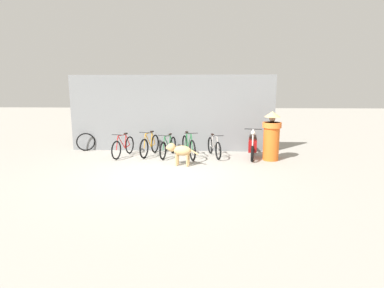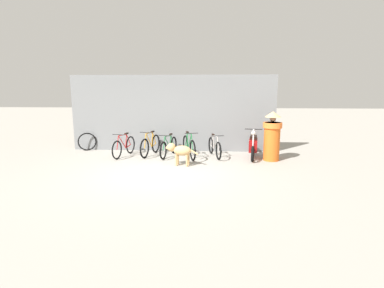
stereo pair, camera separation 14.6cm
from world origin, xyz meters
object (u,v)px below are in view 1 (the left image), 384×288
at_px(bicycle_4, 214,147).
at_px(spare_tire_left, 86,142).
at_px(bicycle_3, 188,147).
at_px(person_in_robes, 271,136).
at_px(bicycle_0, 123,147).
at_px(bicycle_1, 150,145).
at_px(motorcycle, 253,146).
at_px(bicycle_2, 168,147).
at_px(stray_dog, 180,151).

xyz_separation_m(bicycle_4, spare_tire_left, (-4.99, 0.74, 0.02)).
bearing_deg(bicycle_3, person_in_robes, 66.96).
bearing_deg(person_in_robes, bicycle_0, -8.85).
height_order(bicycle_1, spare_tire_left, bicycle_1).
height_order(bicycle_3, spare_tire_left, bicycle_3).
relative_size(bicycle_1, motorcycle, 0.92).
xyz_separation_m(bicycle_0, motorcycle, (4.61, 0.02, 0.08)).
xyz_separation_m(bicycle_4, motorcycle, (1.35, -0.12, 0.09)).
height_order(bicycle_2, spare_tire_left, bicycle_2).
distance_m(person_in_robes, spare_tire_left, 7.02).
bearing_deg(bicycle_1, spare_tire_left, -91.43).
distance_m(bicycle_4, motorcycle, 1.36).
bearing_deg(bicycle_2, spare_tire_left, -91.33).
bearing_deg(stray_dog, person_in_robes, -152.85).
distance_m(bicycle_0, motorcycle, 4.61).
distance_m(motorcycle, person_in_robes, 0.78).
bearing_deg(bicycle_1, motorcycle, 100.03).
xyz_separation_m(bicycle_4, stray_dog, (-1.12, -1.34, 0.15)).
height_order(bicycle_2, person_in_robes, person_in_robes).
relative_size(bicycle_1, person_in_robes, 0.99).
height_order(bicycle_3, bicycle_4, bicycle_3).
distance_m(bicycle_2, bicycle_4, 1.65).
height_order(bicycle_2, stray_dog, bicycle_2).
height_order(motorcycle, spare_tire_left, motorcycle).
xyz_separation_m(bicycle_0, stray_dog, (2.14, -1.20, 0.13)).
relative_size(bicycle_1, bicycle_3, 0.96).
bearing_deg(bicycle_2, bicycle_4, 102.80).
height_order(motorcycle, person_in_robes, person_in_robes).
bearing_deg(motorcycle, bicycle_0, -80.79).
relative_size(bicycle_0, spare_tire_left, 2.30).
height_order(bicycle_2, bicycle_4, bicycle_2).
relative_size(motorcycle, stray_dog, 1.69).
relative_size(bicycle_0, bicycle_4, 1.00).
distance_m(bicycle_0, person_in_robes, 5.20).
bearing_deg(bicycle_1, bicycle_3, 91.65).
relative_size(bicycle_3, person_in_robes, 1.03).
height_order(bicycle_3, person_in_robes, person_in_robes).
relative_size(bicycle_0, stray_dog, 1.53).
height_order(bicycle_0, person_in_robes, person_in_robes).
bearing_deg(bicycle_4, bicycle_3, -90.79).
bearing_deg(bicycle_1, bicycle_2, 94.73).
xyz_separation_m(bicycle_2, stray_dog, (0.53, -1.31, 0.14)).
bearing_deg(spare_tire_left, motorcycle, -7.73).
distance_m(bicycle_0, bicycle_2, 1.61).
bearing_deg(stray_dog, bicycle_1, -37.86).
bearing_deg(bicycle_2, stray_dog, 34.01).
relative_size(bicycle_2, motorcycle, 0.95).
xyz_separation_m(stray_dog, spare_tire_left, (-3.87, 2.08, -0.13)).
xyz_separation_m(bicycle_2, motorcycle, (3.00, -0.09, 0.09)).
distance_m(bicycle_0, bicycle_4, 3.26).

